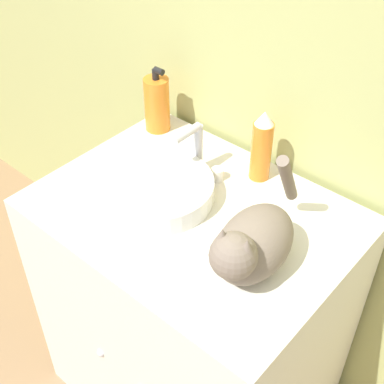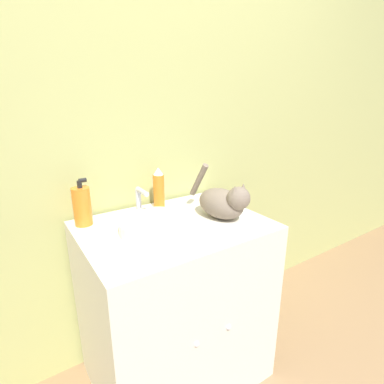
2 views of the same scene
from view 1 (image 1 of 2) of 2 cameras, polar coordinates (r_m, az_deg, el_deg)
wall_back at (r=1.35m, az=10.21°, el=19.37°), size 6.00×0.05×2.50m
vanity_cabinet at (r=1.64m, az=0.16°, el=-12.60°), size 0.79×0.60×0.82m
sink_basin at (r=1.36m, az=-3.72°, el=0.26°), size 0.29×0.29×0.06m
faucet at (r=1.42m, az=0.41°, el=4.39°), size 0.17×0.11×0.15m
cat at (r=1.15m, az=6.40°, el=-5.46°), size 0.18×0.36×0.23m
soap_bottle at (r=1.59m, az=-3.76°, el=9.38°), size 0.07×0.07×0.20m
spray_bottle at (r=1.40m, az=7.44°, el=4.84°), size 0.05×0.05×0.20m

